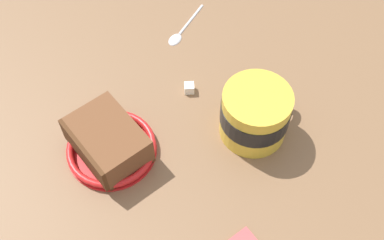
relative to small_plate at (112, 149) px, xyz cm
name	(u,v)px	position (x,y,z in cm)	size (l,w,h in cm)	color
ground_plane	(184,144)	(10.07, -3.30, -2.05)	(138.42, 138.42, 2.49)	brown
small_plate	(112,149)	(0.00, 0.00, 0.00)	(13.07, 13.07, 1.61)	red
cake_slice	(108,141)	(-0.26, -0.05, 2.42)	(10.03, 12.36, 5.18)	#472814
tea_mug	(256,113)	(20.00, -6.82, 3.67)	(12.25, 10.06, 8.51)	gold
teaspoon	(180,32)	(19.94, 16.17, -0.45)	(10.31, 6.98, 0.80)	silver
sugar_cube	(189,88)	(15.26, 4.30, -0.04)	(1.52, 1.52, 1.52)	white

